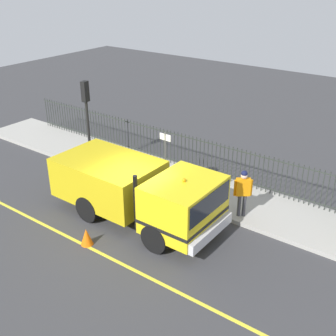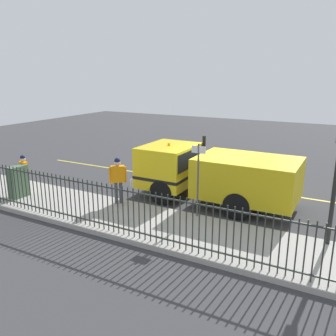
{
  "view_description": "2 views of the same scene",
  "coord_description": "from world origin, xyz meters",
  "px_view_note": "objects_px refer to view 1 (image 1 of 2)",
  "views": [
    {
      "loc": [
        -9.4,
        -8.37,
        8.15
      ],
      "look_at": [
        1.1,
        -0.71,
        1.88
      ],
      "focal_mm": 44.94,
      "sensor_mm": 36.0,
      "label": 1
    },
    {
      "loc": [
        12.43,
        4.57,
        4.88
      ],
      "look_at": [
        1.46,
        -1.35,
        1.52
      ],
      "focal_mm": 37.17,
      "sensor_mm": 36.0,
      "label": 2
    }
  ],
  "objects_px": {
    "work_truck": "(142,190)",
    "worker_standing": "(243,189)",
    "traffic_light_near": "(86,107)",
    "street_sign": "(165,156)",
    "traffic_cone": "(87,237)"
  },
  "relations": [
    {
      "from": "traffic_light_near",
      "to": "traffic_cone",
      "type": "relative_size",
      "value": 6.56
    },
    {
      "from": "street_sign",
      "to": "work_truck",
      "type": "bearing_deg",
      "value": -168.6
    },
    {
      "from": "worker_standing",
      "to": "traffic_cone",
      "type": "xyz_separation_m",
      "value": [
        -4.28,
        3.32,
        -0.94
      ]
    },
    {
      "from": "work_truck",
      "to": "worker_standing",
      "type": "distance_m",
      "value": 3.48
    },
    {
      "from": "worker_standing",
      "to": "traffic_cone",
      "type": "distance_m",
      "value": 5.5
    },
    {
      "from": "street_sign",
      "to": "worker_standing",
      "type": "bearing_deg",
      "value": -85.1
    },
    {
      "from": "work_truck",
      "to": "traffic_light_near",
      "type": "xyz_separation_m",
      "value": [
        1.95,
        4.52,
        1.6
      ]
    },
    {
      "from": "work_truck",
      "to": "street_sign",
      "type": "bearing_deg",
      "value": -168.27
    },
    {
      "from": "traffic_light_near",
      "to": "street_sign",
      "type": "bearing_deg",
      "value": 80.45
    },
    {
      "from": "work_truck",
      "to": "traffic_light_near",
      "type": "relative_size",
      "value": 1.66
    },
    {
      "from": "worker_standing",
      "to": "traffic_cone",
      "type": "height_order",
      "value": "worker_standing"
    },
    {
      "from": "worker_standing",
      "to": "street_sign",
      "type": "distance_m",
      "value": 3.17
    },
    {
      "from": "worker_standing",
      "to": "traffic_light_near",
      "type": "xyz_separation_m",
      "value": [
        -0.19,
        7.26,
        1.62
      ]
    },
    {
      "from": "traffic_cone",
      "to": "street_sign",
      "type": "distance_m",
      "value": 4.27
    },
    {
      "from": "traffic_light_near",
      "to": "street_sign",
      "type": "xyz_separation_m",
      "value": [
        -0.08,
        -4.14,
        -1.12
      ]
    }
  ]
}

